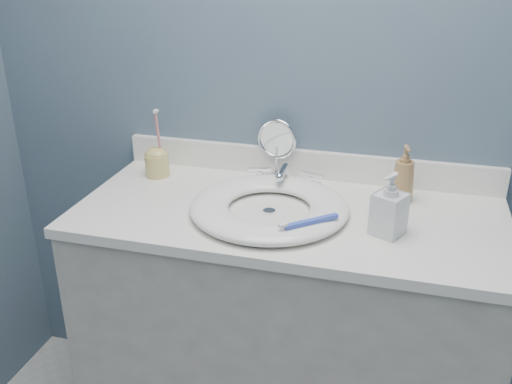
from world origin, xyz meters
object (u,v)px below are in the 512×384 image
(toothbrush_holder, at_px, (157,161))
(soap_bottle_clear, at_px, (390,204))
(soap_bottle_amber, at_px, (404,174))
(makeup_mirror, at_px, (277,146))

(toothbrush_holder, bearing_deg, soap_bottle_clear, -15.82)
(soap_bottle_amber, height_order, soap_bottle_clear, same)
(toothbrush_holder, bearing_deg, soap_bottle_amber, 0.88)
(soap_bottle_clear, bearing_deg, toothbrush_holder, -168.86)
(makeup_mirror, relative_size, soap_bottle_amber, 1.15)
(makeup_mirror, distance_m, soap_bottle_amber, 0.41)
(makeup_mirror, relative_size, toothbrush_holder, 0.87)
(soap_bottle_clear, bearing_deg, makeup_mirror, 167.49)
(soap_bottle_amber, relative_size, toothbrush_holder, 0.76)
(makeup_mirror, bearing_deg, soap_bottle_clear, -30.96)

